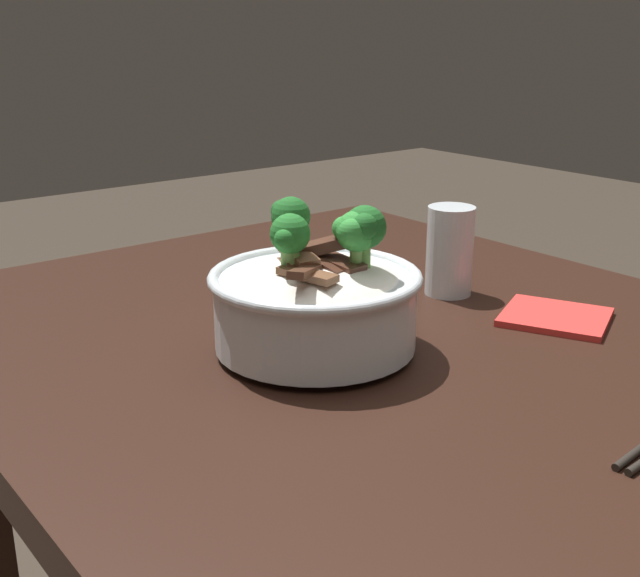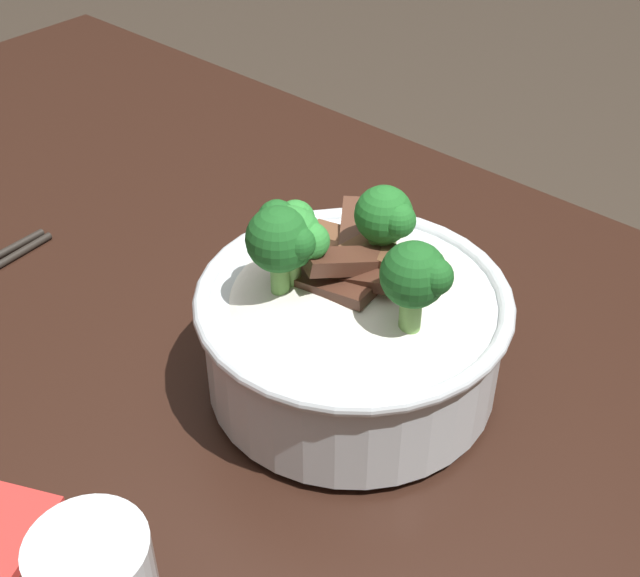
% 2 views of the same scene
% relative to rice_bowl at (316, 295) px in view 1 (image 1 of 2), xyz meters
% --- Properties ---
extents(dining_table, '(1.34, 0.87, 0.81)m').
position_rel_rice_bowl_xyz_m(dining_table, '(-0.14, -0.08, -0.20)').
color(dining_table, black).
rests_on(dining_table, ground).
extents(rice_bowl, '(0.23, 0.23, 0.16)m').
position_rel_rice_bowl_xyz_m(rice_bowl, '(0.00, 0.00, 0.00)').
color(rice_bowl, silver).
rests_on(rice_bowl, dining_table).
extents(drinking_glass, '(0.06, 0.06, 0.12)m').
position_rel_rice_bowl_xyz_m(drinking_glass, '(0.05, -0.26, -0.02)').
color(drinking_glass, white).
rests_on(drinking_glass, dining_table).
extents(folded_napkin, '(0.16, 0.15, 0.01)m').
position_rel_rice_bowl_xyz_m(folded_napkin, '(-0.10, -0.29, -0.06)').
color(folded_napkin, red).
rests_on(folded_napkin, dining_table).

